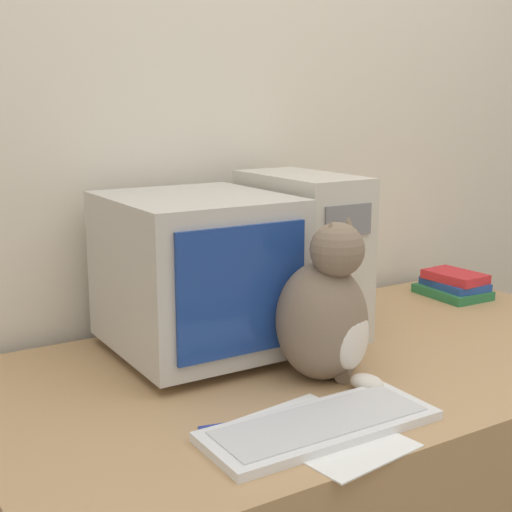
% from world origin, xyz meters
% --- Properties ---
extents(wall_back, '(7.00, 0.05, 2.50)m').
position_xyz_m(wall_back, '(0.00, 0.96, 1.25)').
color(wall_back, beige).
rests_on(wall_back, ground_plane).
extents(desk, '(1.66, 0.89, 0.74)m').
position_xyz_m(desk, '(0.00, 0.45, 0.37)').
color(desk, tan).
rests_on(desk, ground_plane).
extents(crt_monitor, '(0.39, 0.44, 0.39)m').
position_xyz_m(crt_monitor, '(-0.27, 0.65, 0.94)').
color(crt_monitor, '#BCB7AD').
rests_on(crt_monitor, desk).
extents(computer_tower, '(0.20, 0.39, 0.42)m').
position_xyz_m(computer_tower, '(0.05, 0.67, 0.95)').
color(computer_tower, beige).
rests_on(computer_tower, desk).
extents(keyboard, '(0.46, 0.18, 0.02)m').
position_xyz_m(keyboard, '(-0.26, 0.16, 0.75)').
color(keyboard, silver).
rests_on(keyboard, desk).
extents(cat, '(0.30, 0.29, 0.36)m').
position_xyz_m(cat, '(-0.10, 0.36, 0.88)').
color(cat, '#7A6651').
rests_on(cat, desk).
extents(book_stack, '(0.16, 0.22, 0.08)m').
position_xyz_m(book_stack, '(0.66, 0.69, 0.77)').
color(book_stack, '#28703D').
rests_on(book_stack, desk).
extents(pen, '(0.15, 0.04, 0.01)m').
position_xyz_m(pen, '(-0.39, 0.26, 0.74)').
color(pen, navy).
rests_on(pen, desk).
extents(paper_sheet, '(0.25, 0.32, 0.00)m').
position_xyz_m(paper_sheet, '(-0.27, 0.14, 0.74)').
color(paper_sheet, white).
rests_on(paper_sheet, desk).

